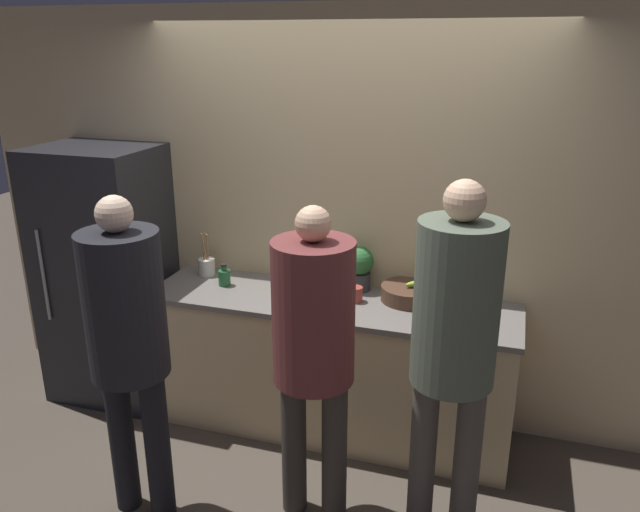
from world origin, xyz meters
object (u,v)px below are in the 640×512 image
object	(u,v)px
bottle_dark	(448,296)
cup_red	(356,294)
utensil_crock	(207,266)
fruit_bowl	(410,293)
refrigerator	(107,275)
potted_plant	(359,267)
cup_yellow	(316,284)
person_right	(454,333)
person_center	(314,337)
bottle_green	(224,277)
person_left	(127,331)

from	to	relation	value
bottle_dark	cup_red	xyz separation A→B (m)	(-0.54, -0.09, -0.02)
utensil_crock	fruit_bowl	bearing A→B (deg)	-0.77
fruit_bowl	refrigerator	bearing A→B (deg)	-175.81
bottle_dark	potted_plant	xyz separation A→B (m)	(-0.57, 0.10, 0.08)
cup_yellow	person_right	bearing A→B (deg)	-41.55
person_center	bottle_green	world-z (taller)	person_center
cup_red	cup_yellow	bearing A→B (deg)	163.84
fruit_bowl	bottle_dark	bearing A→B (deg)	-6.24
person_right	refrigerator	bearing A→B (deg)	163.46
person_right	potted_plant	bearing A→B (deg)	126.25
utensil_crock	cup_yellow	xyz separation A→B (m)	(0.79, -0.05, -0.02)
fruit_bowl	potted_plant	bearing A→B (deg)	167.83
person_right	bottle_green	bearing A→B (deg)	154.00
bottle_green	cup_red	size ratio (longest dim) A/B	1.54
person_left	potted_plant	xyz separation A→B (m)	(0.84, 1.25, -0.01)
person_right	cup_yellow	size ratio (longest dim) A/B	19.59
refrigerator	cup_red	world-z (taller)	refrigerator
refrigerator	bottle_dark	distance (m)	2.29
refrigerator	cup_yellow	distance (m)	1.47
person_center	cup_red	world-z (taller)	person_center
refrigerator	cup_red	bearing A→B (deg)	1.12
utensil_crock	bottle_green	distance (m)	0.24
person_left	person_right	world-z (taller)	person_right
refrigerator	cup_yellow	world-z (taller)	refrigerator
potted_plant	cup_yellow	bearing A→B (deg)	-156.19
fruit_bowl	potted_plant	distance (m)	0.36
fruit_bowl	person_center	bearing A→B (deg)	-108.61
refrigerator	bottle_green	distance (m)	0.87
person_left	cup_red	bearing A→B (deg)	50.58
person_left	bottle_dark	distance (m)	1.82
cup_yellow	cup_red	world-z (taller)	same
refrigerator	fruit_bowl	world-z (taller)	refrigerator
person_left	utensil_crock	size ratio (longest dim) A/B	5.92
person_center	bottle_dark	world-z (taller)	person_center
person_left	potted_plant	world-z (taller)	person_left
fruit_bowl	bottle_green	distance (m)	1.18
refrigerator	person_center	distance (m)	1.91
refrigerator	person_left	world-z (taller)	refrigerator
fruit_bowl	cup_yellow	xyz separation A→B (m)	(-0.58, -0.04, -0.00)
fruit_bowl	bottle_dark	size ratio (longest dim) A/B	1.93
cup_red	bottle_dark	bearing A→B (deg)	9.49
person_center	potted_plant	distance (m)	0.99
bottle_green	cup_red	bearing A→B (deg)	0.11
refrigerator	person_right	world-z (taller)	person_right
refrigerator	bottle_dark	bearing A→B (deg)	3.12
fruit_bowl	utensil_crock	world-z (taller)	utensil_crock
cup_yellow	person_left	bearing A→B (deg)	-117.49
cup_yellow	cup_red	bearing A→B (deg)	-16.16
person_left	bottle_dark	world-z (taller)	person_left
utensil_crock	bottle_green	world-z (taller)	utensil_crock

